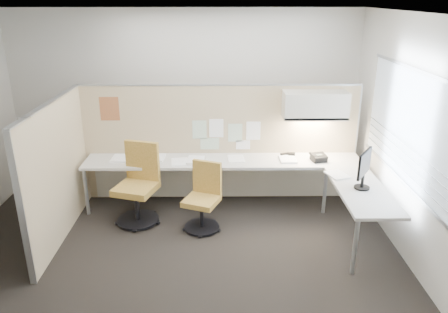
{
  "coord_description": "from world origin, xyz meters",
  "views": [
    {
      "loc": [
        0.55,
        -4.62,
        2.98
      ],
      "look_at": [
        0.61,
        0.8,
        0.96
      ],
      "focal_mm": 35.0,
      "sensor_mm": 36.0,
      "label": 1
    }
  ],
  "objects_px": {
    "desk": "(247,172)",
    "phone": "(318,158)",
    "monitor": "(364,167)",
    "chair_left": "(139,186)",
    "chair_right": "(203,199)"
  },
  "relations": [
    {
      "from": "desk",
      "to": "phone",
      "type": "distance_m",
      "value": 1.05
    },
    {
      "from": "desk",
      "to": "monitor",
      "type": "relative_size",
      "value": 8.26
    },
    {
      "from": "chair_left",
      "to": "phone",
      "type": "relative_size",
      "value": 4.38
    },
    {
      "from": "monitor",
      "to": "chair_right",
      "type": "bearing_deg",
      "value": 112.88
    },
    {
      "from": "desk",
      "to": "monitor",
      "type": "distance_m",
      "value": 1.67
    },
    {
      "from": "monitor",
      "to": "phone",
      "type": "distance_m",
      "value": 1.03
    },
    {
      "from": "phone",
      "to": "monitor",
      "type": "bearing_deg",
      "value": -84.63
    },
    {
      "from": "monitor",
      "to": "phone",
      "type": "bearing_deg",
      "value": 52.86
    },
    {
      "from": "desk",
      "to": "chair_right",
      "type": "distance_m",
      "value": 0.8
    },
    {
      "from": "chair_right",
      "to": "monitor",
      "type": "xyz_separation_m",
      "value": [
        1.97,
        -0.36,
        0.59
      ]
    },
    {
      "from": "chair_left",
      "to": "monitor",
      "type": "height_order",
      "value": "monitor"
    },
    {
      "from": "monitor",
      "to": "desk",
      "type": "bearing_deg",
      "value": 91.17
    },
    {
      "from": "monitor",
      "to": "chair_left",
      "type": "bearing_deg",
      "value": 111.85
    },
    {
      "from": "phone",
      "to": "desk",
      "type": "bearing_deg",
      "value": 170.66
    },
    {
      "from": "chair_right",
      "to": "phone",
      "type": "xyz_separation_m",
      "value": [
        1.64,
        0.58,
        0.36
      ]
    }
  ]
}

